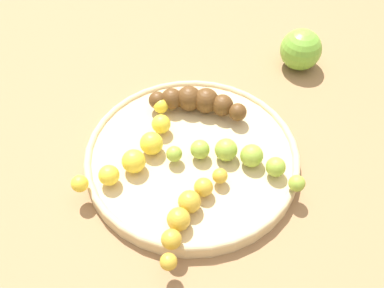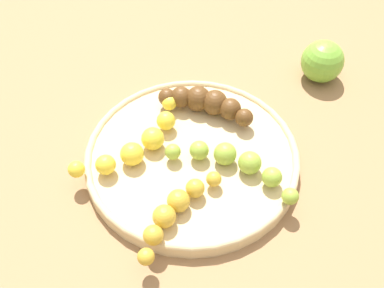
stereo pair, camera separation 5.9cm
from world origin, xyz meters
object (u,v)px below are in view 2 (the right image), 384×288
Objects in this scene: banana_overripe at (206,103)px; fruit_bowl at (192,156)px; banana_green at (235,162)px; banana_spotted at (174,210)px; banana_yellow at (138,143)px; apple_green at (322,61)px.

fruit_bowl is at bearing -174.80° from banana_overripe.
banana_green is (0.05, 0.04, 0.02)m from fruit_bowl.
banana_green is at bearing -100.50° from banana_spotted.
banana_spotted is at bearing -19.93° from banana_yellow.
banana_spotted is 0.36m from apple_green.
banana_green is 2.06× the size of apple_green.
fruit_bowl is at bearing 39.91° from banana_yellow.
fruit_bowl is 0.27m from apple_green.
banana_yellow is at bearing 100.99° from banana_green.
banana_spotted reaches higher than fruit_bowl.
apple_green is at bearing 108.12° from fruit_bowl.
banana_overripe is at bearing -66.23° from banana_spotted.
banana_overripe reaches higher than banana_spotted.
banana_spotted is (0.04, -0.10, -0.00)m from banana_green.
banana_overripe is (-0.11, 0.01, 0.00)m from banana_green.
banana_yellow is 1.33× the size of banana_spotted.
banana_overripe reaches higher than fruit_bowl.
banana_green is 1.06× the size of banana_spotted.
apple_green is at bearing -11.00° from banana_green.
banana_spotted is at bearing -173.63° from banana_overripe.
banana_yellow is at bearing 147.83° from banana_overripe.
banana_green is at bearing -58.79° from apple_green.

